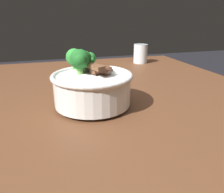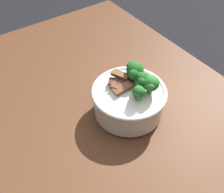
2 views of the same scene
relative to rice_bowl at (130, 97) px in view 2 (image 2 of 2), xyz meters
The scene contains 2 objects.
dining_table 0.18m from the rice_bowl, 93.71° to the left, with size 1.25×0.92×0.81m.
rice_bowl is the anchor object (origin of this frame).
Camera 2 is at (-0.39, 0.23, 1.41)m, focal length 42.60 mm.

